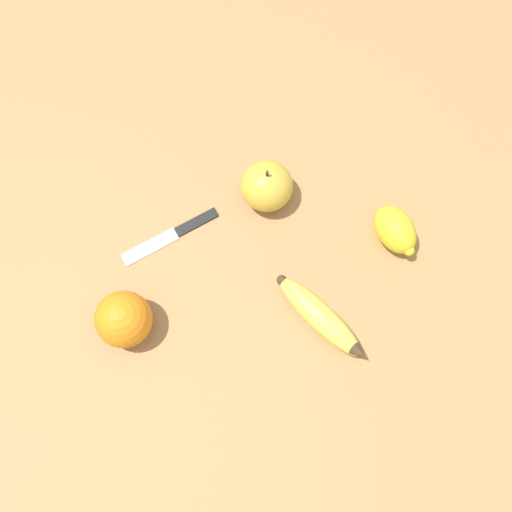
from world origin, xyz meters
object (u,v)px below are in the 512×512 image
(apple, at_px, (267,186))
(lemon, at_px, (395,230))
(orange, at_px, (124,319))
(paring_knife, at_px, (174,234))
(banana, at_px, (321,317))

(apple, height_order, lemon, apple)
(orange, bearing_deg, apple, -112.29)
(paring_knife, bearing_deg, orange, 127.33)
(banana, height_order, paring_knife, banana)
(orange, relative_size, apple, 0.95)
(banana, height_order, apple, apple)
(apple, bearing_deg, lemon, -177.46)
(banana, bearing_deg, apple, 156.32)
(lemon, bearing_deg, banana, 70.75)
(orange, distance_m, apple, 0.30)
(lemon, relative_size, paring_knife, 0.70)
(lemon, bearing_deg, orange, 41.41)
(banana, xyz_separation_m, paring_knife, (0.26, -0.04, -0.02))
(apple, bearing_deg, paring_knife, 46.47)
(apple, distance_m, lemon, 0.21)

